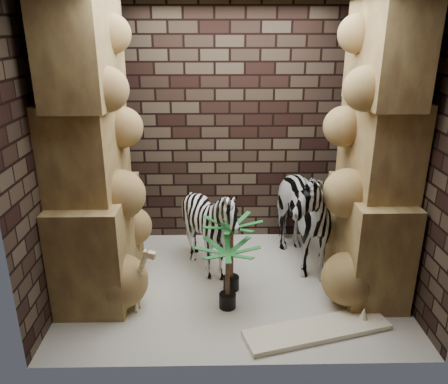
{
  "coord_description": "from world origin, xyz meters",
  "views": [
    {
      "loc": [
        -0.18,
        -4.22,
        2.64
      ],
      "look_at": [
        -0.09,
        0.15,
        1.03
      ],
      "focal_mm": 35.53,
      "sensor_mm": 36.0,
      "label": 1
    }
  ],
  "objects_px": {
    "zebra_right": "(294,203)",
    "palm_back": "(228,277)",
    "zebra_left": "(210,233)",
    "giraffe_toy": "(127,277)",
    "surfboard": "(317,330)",
    "palm_front": "(231,255)"
  },
  "relations": [
    {
      "from": "giraffe_toy",
      "to": "palm_front",
      "type": "bearing_deg",
      "value": 31.4
    },
    {
      "from": "giraffe_toy",
      "to": "palm_back",
      "type": "relative_size",
      "value": 1.05
    },
    {
      "from": "zebra_left",
      "to": "surfboard",
      "type": "distance_m",
      "value": 1.55
    },
    {
      "from": "zebra_right",
      "to": "zebra_left",
      "type": "height_order",
      "value": "zebra_right"
    },
    {
      "from": "giraffe_toy",
      "to": "palm_back",
      "type": "xyz_separation_m",
      "value": [
        0.98,
        0.02,
        -0.02
      ]
    },
    {
      "from": "zebra_left",
      "to": "giraffe_toy",
      "type": "height_order",
      "value": "zebra_left"
    },
    {
      "from": "giraffe_toy",
      "to": "palm_back",
      "type": "distance_m",
      "value": 0.98
    },
    {
      "from": "giraffe_toy",
      "to": "surfboard",
      "type": "height_order",
      "value": "giraffe_toy"
    },
    {
      "from": "zebra_right",
      "to": "zebra_left",
      "type": "bearing_deg",
      "value": 178.72
    },
    {
      "from": "palm_front",
      "to": "surfboard",
      "type": "xyz_separation_m",
      "value": [
        0.77,
        -0.74,
        -0.39
      ]
    },
    {
      "from": "zebra_left",
      "to": "palm_back",
      "type": "height_order",
      "value": "zebra_left"
    },
    {
      "from": "zebra_right",
      "to": "palm_back",
      "type": "height_order",
      "value": "zebra_right"
    },
    {
      "from": "zebra_right",
      "to": "palm_front",
      "type": "distance_m",
      "value": 0.99
    },
    {
      "from": "zebra_left",
      "to": "surfboard",
      "type": "xyz_separation_m",
      "value": [
        1.0,
        -1.08,
        -0.49
      ]
    },
    {
      "from": "zebra_left",
      "to": "palm_front",
      "type": "xyz_separation_m",
      "value": [
        0.23,
        -0.34,
        -0.1
      ]
    },
    {
      "from": "zebra_left",
      "to": "palm_back",
      "type": "xyz_separation_m",
      "value": [
        0.18,
        -0.67,
        -0.16
      ]
    },
    {
      "from": "surfboard",
      "to": "palm_back",
      "type": "bearing_deg",
      "value": 137.91
    },
    {
      "from": "zebra_right",
      "to": "zebra_left",
      "type": "relative_size",
      "value": 1.36
    },
    {
      "from": "giraffe_toy",
      "to": "zebra_left",
      "type": "bearing_deg",
      "value": 53.21
    },
    {
      "from": "zebra_left",
      "to": "giraffe_toy",
      "type": "relative_size",
      "value": 1.53
    },
    {
      "from": "zebra_left",
      "to": "palm_front",
      "type": "height_order",
      "value": "zebra_left"
    },
    {
      "from": "zebra_right",
      "to": "giraffe_toy",
      "type": "xyz_separation_m",
      "value": [
        -1.77,
        -0.9,
        -0.4
      ]
    }
  ]
}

